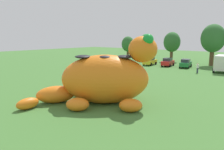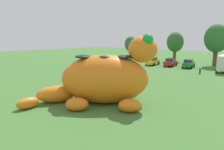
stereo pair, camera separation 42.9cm
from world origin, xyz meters
The scene contains 10 objects.
ground_plane centered at (0.00, 0.00, 0.00)m, with size 160.00×160.00×0.00m, color #427533.
giant_inflatable_creature centered at (0.54, -0.34, 2.34)m, with size 9.81×11.21×6.40m.
car_yellow centered at (-10.40, 26.59, 0.86)m, with size 2.29×4.27×1.72m.
car_red centered at (-6.63, 27.50, 0.86)m, with size 2.40×4.31×1.72m.
car_green centered at (-2.90, 27.77, 0.86)m, with size 2.51×4.35×1.72m.
tree_far_left centered at (-22.22, 34.69, 4.05)m, with size 3.49×3.49×6.20m.
tree_left centered at (-10.10, 36.55, 4.75)m, with size 4.09×4.09×7.26m.
tree_mid_left centered at (0.13, 34.24, 5.72)m, with size 4.93×4.93×8.75m.
spectator_near_inflatable centered at (-6.30, 5.87, 0.85)m, with size 0.38×0.26×1.71m.
spectator_by_cars centered at (1.26, 22.53, 0.85)m, with size 0.38×0.26×1.71m.
Camera 2 is at (14.21, -14.94, 6.18)m, focal length 35.24 mm.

